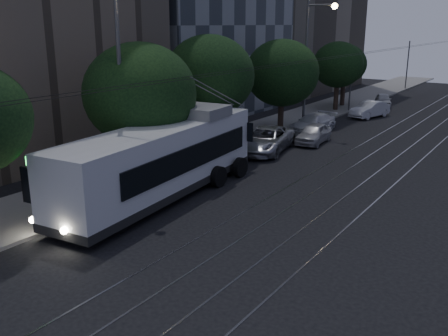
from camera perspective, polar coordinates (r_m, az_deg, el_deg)
name	(u,v)px	position (r m, az deg, el deg)	size (l,w,h in m)	color
ground	(212,226)	(20.80, -1.43, -6.60)	(120.00, 120.00, 0.00)	black
sidewalk	(278,125)	(40.98, 6.24, 4.86)	(5.00, 90.00, 0.15)	gray
tram_rails	(404,142)	(37.52, 19.86, 2.83)	(4.52, 90.00, 0.02)	gray
overhead_wires	(309,86)	(39.36, 9.68, 9.27)	(2.23, 90.00, 6.00)	black
trolleybus	(164,160)	(23.84, -6.90, 0.96)	(3.99, 13.44, 5.63)	white
pickup_silver	(265,140)	(32.57, 4.75, 3.25)	(2.65, 5.75, 1.60)	#AAACB2
car_white_a	(314,133)	(35.40, 10.20, 3.91)	(1.62, 4.03, 1.37)	#B4B3B8
car_white_b	(313,123)	(39.06, 10.09, 5.06)	(1.93, 4.75, 1.38)	white
car_white_c	(370,109)	(46.49, 16.31, 6.45)	(1.51, 4.32, 1.42)	silver
car_white_d	(383,100)	(53.23, 17.72, 7.42)	(1.53, 3.79, 1.29)	#B3B4B8
tree_1	(140,94)	(25.84, -9.58, 8.32)	(5.76, 5.76, 7.22)	black
tree_2	(209,76)	(31.03, -1.68, 10.46)	(5.54, 5.54, 7.47)	black
tree_3	(282,73)	(38.50, 6.65, 10.73)	(5.58, 5.58, 6.99)	black
tree_4	(338,65)	(48.73, 12.90, 11.42)	(4.73, 4.73, 6.49)	black
tree_5	(345,64)	(51.59, 13.62, 11.45)	(4.30, 4.30, 6.16)	black
streetlamp_near	(126,70)	(23.49, -11.13, 10.94)	(2.42, 0.44, 10.01)	#555557
streetlamp_far	(311,54)	(38.83, 9.94, 12.74)	(2.36, 0.44, 9.74)	#555557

